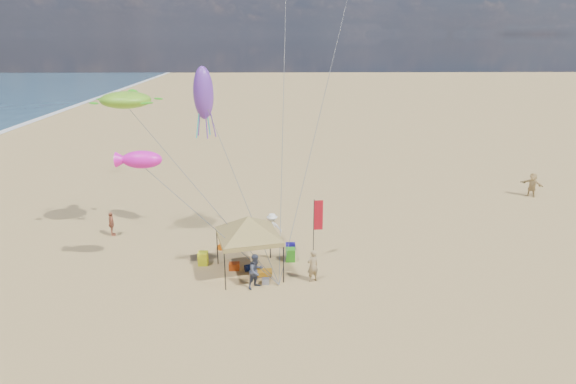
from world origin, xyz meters
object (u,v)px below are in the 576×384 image
feather_flag (317,219)px  chair_green (290,255)px  person_near_b (256,271)px  person_far_a (112,224)px  person_far_c (532,185)px  chair_yellow (203,258)px  cooler_blue (290,246)px  person_near_a (313,266)px  beach_cart (263,273)px  canopy_tent (248,219)px  cooler_red (234,266)px  person_near_c (272,228)px

feather_flag → chair_green: (-1.44, -0.44, -1.88)m
person_near_b → person_far_a: size_ratio=1.17×
feather_flag → person_far_c: 19.95m
person_near_b → feather_flag: bearing=2.3°
chair_yellow → person_near_b: (2.92, -2.54, 0.52)m
cooler_blue → person_far_a: bearing=167.9°
chair_yellow → person_near_b: size_ratio=0.40×
cooler_blue → person_near_b: size_ratio=0.31×
person_near_a → chair_green: bearing=-90.5°
cooler_blue → chair_yellow: chair_yellow is taller
feather_flag → person_far_a: bearing=164.8°
feather_flag → chair_green: size_ratio=4.80×
person_far_c → person_far_a: bearing=-118.7°
person_far_c → beach_cart: bearing=-100.1°
beach_cart → person_far_a: 10.82m
canopy_tent → cooler_red: (-0.82, 0.36, -2.79)m
feather_flag → person_near_b: bearing=-133.8°
cooler_red → beach_cart: (1.52, -0.75, 0.01)m
chair_green → person_near_c: (-1.00, 2.60, 0.53)m
person_far_c → person_near_c: bearing=-109.6°
beach_cart → person_far_c: 23.51m
person_far_a → person_far_c: bearing=-97.1°
chair_green → person_far_c: (18.54, 10.62, 0.57)m
feather_flag → beach_cart: bearing=-142.8°
chair_green → person_far_a: bearing=160.8°
chair_yellow → person_far_c: size_ratio=0.38×
canopy_tent → person_near_b: canopy_tent is taller
canopy_tent → person_near_c: 4.63m
beach_cart → person_far_c: person_far_c is taller
chair_yellow → person_near_c: bearing=38.8°
cooler_blue → chair_yellow: 5.03m
person_near_a → person_near_c: bearing=-92.1°
chair_green → person_near_b: bearing=-121.1°
cooler_red → person_near_a: size_ratio=0.32×
cooler_blue → person_near_a: person_near_a is taller
chair_green → person_far_c: 21.38m
canopy_tent → beach_cart: size_ratio=6.28×
feather_flag → person_near_b: feather_flag is taller
feather_flag → person_near_c: feather_flag is taller
cooler_red → chair_green: chair_green is taller
chair_green → person_near_b: (-1.74, -2.88, 0.52)m
feather_flag → person_far_a: 12.72m
person_near_b → person_far_a: (-9.01, 6.63, -0.12)m
beach_cart → person_near_c: size_ratio=0.51×
feather_flag → chair_green: 2.41m
cooler_red → person_near_c: size_ratio=0.31×
person_near_b → person_far_c: size_ratio=0.95×
cooler_red → person_far_c: bearing=28.4°
chair_green → person_near_b: size_ratio=0.40×
person_near_b → chair_green: bearing=15.0°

